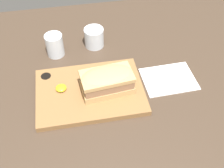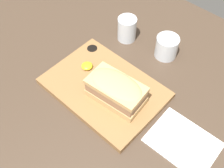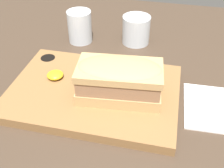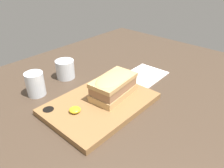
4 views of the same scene
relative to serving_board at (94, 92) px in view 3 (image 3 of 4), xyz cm
name	(u,v)px [view 3 (image 3 of 4)]	position (x,y,z in cm)	size (l,w,h in cm)	color
dining_table	(115,116)	(5.97, -4.48, -2.04)	(150.84, 125.18, 2.00)	#423326
serving_board	(94,92)	(0.00, 0.00, 0.00)	(36.79, 25.97, 2.13)	olive
sandwich	(119,78)	(5.92, -1.01, 5.41)	(18.06, 11.07, 8.13)	tan
mustard_dollop	(55,75)	(-9.56, 1.81, 1.79)	(3.77, 3.77, 1.51)	gold
water_glass	(80,28)	(-10.53, 23.25, 2.89)	(6.83, 6.83, 9.04)	silver
wine_glass	(136,30)	(5.27, 26.02, 2.67)	(7.82, 7.82, 7.86)	silver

